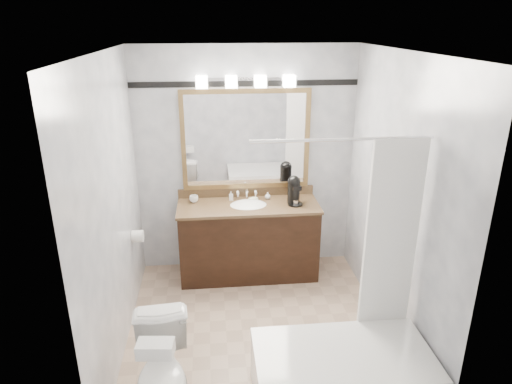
% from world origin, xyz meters
% --- Properties ---
extents(room, '(2.42, 2.62, 2.52)m').
position_xyz_m(room, '(0.00, 0.00, 1.25)').
color(room, tan).
rests_on(room, ground).
extents(vanity, '(1.53, 0.58, 0.97)m').
position_xyz_m(vanity, '(0.00, 1.02, 0.44)').
color(vanity, black).
rests_on(vanity, ground).
extents(mirror, '(1.40, 0.04, 1.10)m').
position_xyz_m(mirror, '(0.00, 1.28, 1.50)').
color(mirror, olive).
rests_on(mirror, room).
extents(vanity_light_bar, '(1.02, 0.14, 0.12)m').
position_xyz_m(vanity_light_bar, '(0.00, 1.23, 2.13)').
color(vanity_light_bar, silver).
rests_on(vanity_light_bar, room).
extents(accent_stripe, '(2.40, 0.01, 0.06)m').
position_xyz_m(accent_stripe, '(0.00, 1.29, 2.10)').
color(accent_stripe, black).
rests_on(accent_stripe, room).
extents(bathtub, '(1.30, 0.75, 1.96)m').
position_xyz_m(bathtub, '(0.55, -0.90, 0.28)').
color(bathtub, white).
rests_on(bathtub, ground).
extents(tp_roll, '(0.11, 0.12, 0.12)m').
position_xyz_m(tp_roll, '(-1.14, 0.66, 0.70)').
color(tp_roll, white).
rests_on(tp_roll, room).
extents(toilet, '(0.46, 0.74, 0.72)m').
position_xyz_m(toilet, '(-0.78, -0.91, 0.36)').
color(toilet, white).
rests_on(toilet, ground).
extents(tissue_box, '(0.25, 0.15, 0.10)m').
position_xyz_m(tissue_box, '(-0.78, -1.12, 0.77)').
color(tissue_box, white).
rests_on(tissue_box, toilet).
extents(coffee_maker, '(0.16, 0.20, 0.31)m').
position_xyz_m(coffee_maker, '(0.49, 1.01, 1.01)').
color(coffee_maker, black).
rests_on(coffee_maker, vanity).
extents(cup_left, '(0.11, 0.11, 0.08)m').
position_xyz_m(cup_left, '(-0.59, 1.15, 0.89)').
color(cup_left, white).
rests_on(cup_left, vanity).
extents(soap_bottle_a, '(0.05, 0.05, 0.10)m').
position_xyz_m(soap_bottle_a, '(-0.18, 1.17, 0.90)').
color(soap_bottle_a, white).
rests_on(soap_bottle_a, vanity).
extents(soap_bottle_b, '(0.07, 0.07, 0.08)m').
position_xyz_m(soap_bottle_b, '(0.23, 1.16, 0.89)').
color(soap_bottle_b, white).
rests_on(soap_bottle_b, vanity).
extents(soap_bar, '(0.11, 0.09, 0.03)m').
position_xyz_m(soap_bar, '(0.06, 1.13, 0.86)').
color(soap_bar, beige).
rests_on(soap_bar, vanity).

